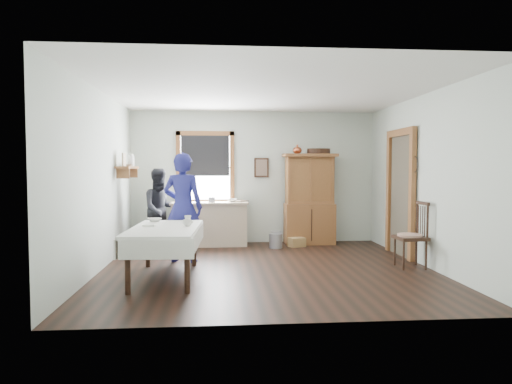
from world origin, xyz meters
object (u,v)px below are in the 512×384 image
at_px(pail, 276,241).
at_px(china_hutch, 309,199).
at_px(dining_table, 165,253).
at_px(spindle_chair, 410,235).
at_px(woman_blue, 183,211).
at_px(figure_dark, 161,212).
at_px(wicker_basket, 297,242).
at_px(work_counter, 209,224).

bearing_deg(pail, china_hutch, 30.46).
distance_m(dining_table, pail, 2.95).
relative_size(spindle_chair, woman_blue, 0.62).
distance_m(spindle_chair, figure_dark, 4.46).
bearing_deg(figure_dark, wicker_basket, -21.00).
bearing_deg(figure_dark, pail, -23.21).
relative_size(pail, figure_dark, 0.19).
xyz_separation_m(work_counter, spindle_chair, (3.14, -2.29, 0.08)).
height_order(pail, woman_blue, woman_blue).
height_order(work_counter, dining_table, work_counter).
height_order(china_hutch, dining_table, china_hutch).
distance_m(dining_table, figure_dark, 2.33).
distance_m(spindle_chair, woman_blue, 3.62).
xyz_separation_m(work_counter, china_hutch, (2.03, 0.05, 0.48)).
relative_size(wicker_basket, figure_dark, 0.21).
bearing_deg(work_counter, pail, -18.33).
relative_size(spindle_chair, pail, 3.72).
relative_size(work_counter, woman_blue, 0.92).
relative_size(work_counter, wicker_basket, 5.03).
xyz_separation_m(spindle_chair, figure_dark, (-4.03, 1.88, 0.19)).
height_order(dining_table, woman_blue, woman_blue).
height_order(work_counter, pail, work_counter).
distance_m(china_hutch, figure_dark, 2.96).
bearing_deg(china_hutch, spindle_chair, -64.99).
bearing_deg(figure_dark, china_hutch, -14.84).
height_order(work_counter, spindle_chair, spindle_chair).
bearing_deg(dining_table, figure_dark, 98.42).
distance_m(wicker_basket, woman_blue, 2.57).
xyz_separation_m(woman_blue, figure_dark, (-0.50, 1.14, -0.12)).
height_order(wicker_basket, woman_blue, woman_blue).
distance_m(wicker_basket, figure_dark, 2.68).
bearing_deg(spindle_chair, china_hutch, 112.32).
bearing_deg(work_counter, woman_blue, -105.93).
distance_m(pail, wicker_basket, 0.44).
relative_size(china_hutch, figure_dark, 1.29).
xyz_separation_m(pail, figure_dark, (-2.18, -0.02, 0.57)).
distance_m(work_counter, figure_dark, 1.02).
distance_m(work_counter, pail, 1.37).
relative_size(china_hutch, woman_blue, 1.10).
xyz_separation_m(work_counter, woman_blue, (-0.39, -1.55, 0.39)).
relative_size(woman_blue, figure_dark, 1.17).
relative_size(spindle_chair, figure_dark, 0.73).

